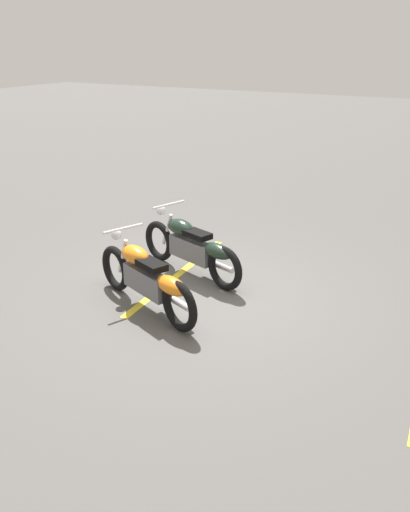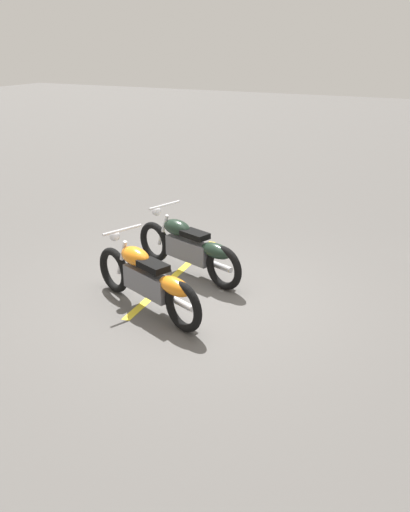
% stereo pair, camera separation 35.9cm
% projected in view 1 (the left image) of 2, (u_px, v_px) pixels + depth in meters
% --- Properties ---
extents(ground_plane, '(60.00, 60.00, 0.00)m').
position_uv_depth(ground_plane, '(196.00, 296.00, 7.86)').
color(ground_plane, '#514F4C').
extents(motorcycle_bright_foreground, '(2.11, 0.94, 1.04)m').
position_uv_depth(motorcycle_bright_foreground, '(147.00, 278.00, 7.31)').
color(motorcycle_bright_foreground, black).
rests_on(motorcycle_bright_foreground, ground).
extents(motorcycle_dark_foreground, '(2.15, 0.86, 1.04)m').
position_uv_depth(motorcycle_dark_foreground, '(192.00, 247.00, 8.40)').
color(motorcycle_dark_foreground, black).
rests_on(motorcycle_dark_foreground, ground).
extents(parking_stripe_near, '(0.37, 3.20, 0.01)m').
position_uv_depth(parking_stripe_near, '(179.00, 274.00, 8.59)').
color(parking_stripe_near, yellow).
rests_on(parking_stripe_near, ground).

